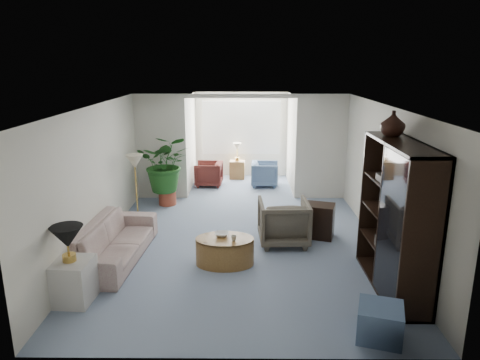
{
  "coord_description": "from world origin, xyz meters",
  "views": [
    {
      "loc": [
        0.06,
        -7.22,
        3.21
      ],
      "look_at": [
        0.0,
        0.6,
        1.1
      ],
      "focal_mm": 32.89,
      "sensor_mm": 36.0,
      "label": 1
    }
  ],
  "objects_px": {
    "coffee_cup": "(234,238)",
    "cabinet_urn": "(393,124)",
    "coffee_table": "(225,251)",
    "coffee_bowl": "(222,234)",
    "end_table": "(72,281)",
    "sunroom_table": "(237,170)",
    "entertainment_cabinet": "(396,218)",
    "sunroom_chair_blue": "(265,174)",
    "floor_lamp": "(135,161)",
    "ottoman": "(380,322)",
    "plant_pot": "(168,198)",
    "framed_picture": "(388,156)",
    "side_table_dark": "(319,221)",
    "sunroom_chair_maroon": "(209,174)",
    "table_lamp": "(67,237)",
    "sofa": "(114,241)",
    "wingback_chair": "(283,222)"
  },
  "relations": [
    {
      "from": "table_lamp",
      "to": "coffee_bowl",
      "type": "xyz_separation_m",
      "value": [
        2.0,
        1.28,
        -0.47
      ]
    },
    {
      "from": "cabinet_urn",
      "to": "sunroom_table",
      "type": "distance_m",
      "value": 6.51
    },
    {
      "from": "coffee_cup",
      "to": "cabinet_urn",
      "type": "xyz_separation_m",
      "value": [
        2.32,
        -0.13,
        1.85
      ]
    },
    {
      "from": "coffee_cup",
      "to": "wingback_chair",
      "type": "distance_m",
      "value": 1.32
    },
    {
      "from": "coffee_bowl",
      "to": "entertainment_cabinet",
      "type": "bearing_deg",
      "value": -18.28
    },
    {
      "from": "end_table",
      "to": "plant_pot",
      "type": "xyz_separation_m",
      "value": [
        0.59,
        4.28,
        -0.14
      ]
    },
    {
      "from": "sofa",
      "to": "ottoman",
      "type": "distance_m",
      "value": 4.36
    },
    {
      "from": "side_table_dark",
      "to": "sunroom_chair_maroon",
      "type": "height_order",
      "value": "sunroom_chair_maroon"
    },
    {
      "from": "entertainment_cabinet",
      "to": "end_table",
      "type": "bearing_deg",
      "value": -174.4
    },
    {
      "from": "wingback_chair",
      "to": "side_table_dark",
      "type": "xyz_separation_m",
      "value": [
        0.7,
        0.3,
        -0.09
      ]
    },
    {
      "from": "end_table",
      "to": "coffee_bowl",
      "type": "height_order",
      "value": "end_table"
    },
    {
      "from": "end_table",
      "to": "sunroom_table",
      "type": "distance_m",
      "value": 6.99
    },
    {
      "from": "coffee_table",
      "to": "coffee_bowl",
      "type": "bearing_deg",
      "value": 116.57
    },
    {
      "from": "coffee_table",
      "to": "sunroom_table",
      "type": "distance_m",
      "value": 5.47
    },
    {
      "from": "framed_picture",
      "to": "end_table",
      "type": "height_order",
      "value": "framed_picture"
    },
    {
      "from": "cabinet_urn",
      "to": "ottoman",
      "type": "xyz_separation_m",
      "value": [
        -0.53,
        -1.75,
        -2.14
      ]
    },
    {
      "from": "floor_lamp",
      "to": "coffee_cup",
      "type": "height_order",
      "value": "floor_lamp"
    },
    {
      "from": "cabinet_urn",
      "to": "sunroom_chair_blue",
      "type": "distance_m",
      "value": 5.58
    },
    {
      "from": "entertainment_cabinet",
      "to": "floor_lamp",
      "type": "bearing_deg",
      "value": 147.16
    },
    {
      "from": "ottoman",
      "to": "plant_pot",
      "type": "relative_size",
      "value": 1.29
    },
    {
      "from": "coffee_table",
      "to": "entertainment_cabinet",
      "type": "relative_size",
      "value": 0.44
    },
    {
      "from": "floor_lamp",
      "to": "sunroom_table",
      "type": "xyz_separation_m",
      "value": [
        2.04,
        3.37,
        -1.0
      ]
    },
    {
      "from": "side_table_dark",
      "to": "sunroom_chair_maroon",
      "type": "xyz_separation_m",
      "value": [
        -2.36,
        3.54,
        0.0
      ]
    },
    {
      "from": "side_table_dark",
      "to": "ottoman",
      "type": "relative_size",
      "value": 1.24
    },
    {
      "from": "sofa",
      "to": "ottoman",
      "type": "bearing_deg",
      "value": -115.72
    },
    {
      "from": "sofa",
      "to": "plant_pot",
      "type": "distance_m",
      "value": 2.96
    },
    {
      "from": "side_table_dark",
      "to": "plant_pot",
      "type": "bearing_deg",
      "value": 148.88
    },
    {
      "from": "table_lamp",
      "to": "wingback_chair",
      "type": "bearing_deg",
      "value": 33.68
    },
    {
      "from": "coffee_cup",
      "to": "ottoman",
      "type": "bearing_deg",
      "value": -46.43
    },
    {
      "from": "coffee_bowl",
      "to": "cabinet_urn",
      "type": "xyz_separation_m",
      "value": [
        2.52,
        -0.33,
        1.87
      ]
    },
    {
      "from": "framed_picture",
      "to": "sofa",
      "type": "height_order",
      "value": "framed_picture"
    },
    {
      "from": "coffee_bowl",
      "to": "sunroom_chair_blue",
      "type": "xyz_separation_m",
      "value": [
        0.92,
        4.62,
        -0.15
      ]
    },
    {
      "from": "end_table",
      "to": "coffee_cup",
      "type": "bearing_deg",
      "value": 26.05
    },
    {
      "from": "cabinet_urn",
      "to": "sunroom_chair_maroon",
      "type": "bearing_deg",
      "value": 122.01
    },
    {
      "from": "coffee_cup",
      "to": "cabinet_urn",
      "type": "relative_size",
      "value": 0.25
    },
    {
      "from": "cabinet_urn",
      "to": "sunroom_table",
      "type": "height_order",
      "value": "cabinet_urn"
    },
    {
      "from": "end_table",
      "to": "plant_pot",
      "type": "bearing_deg",
      "value": 82.15
    },
    {
      "from": "sunroom_chair_maroon",
      "to": "sunroom_table",
      "type": "xyz_separation_m",
      "value": [
        0.75,
        0.75,
        -0.07
      ]
    },
    {
      "from": "coffee_table",
      "to": "coffee_bowl",
      "type": "height_order",
      "value": "coffee_bowl"
    },
    {
      "from": "coffee_cup",
      "to": "entertainment_cabinet",
      "type": "distance_m",
      "value": 2.47
    },
    {
      "from": "side_table_dark",
      "to": "cabinet_urn",
      "type": "relative_size",
      "value": 1.73
    },
    {
      "from": "floor_lamp",
      "to": "coffee_cup",
      "type": "xyz_separation_m",
      "value": [
        2.07,
        -2.2,
        -0.76
      ]
    },
    {
      "from": "floor_lamp",
      "to": "sunroom_chair_blue",
      "type": "relative_size",
      "value": 0.51
    },
    {
      "from": "plant_pot",
      "to": "coffee_cup",
      "type": "bearing_deg",
      "value": -63.3
    },
    {
      "from": "coffee_bowl",
      "to": "ottoman",
      "type": "height_order",
      "value": "coffee_bowl"
    },
    {
      "from": "cabinet_urn",
      "to": "plant_pot",
      "type": "relative_size",
      "value": 0.93
    },
    {
      "from": "ottoman",
      "to": "plant_pot",
      "type": "distance_m",
      "value": 6.11
    },
    {
      "from": "end_table",
      "to": "cabinet_urn",
      "type": "height_order",
      "value": "cabinet_urn"
    },
    {
      "from": "sunroom_chair_blue",
      "to": "floor_lamp",
      "type": "bearing_deg",
      "value": 136.45
    },
    {
      "from": "floor_lamp",
      "to": "framed_picture",
      "type": "bearing_deg",
      "value": -18.96
    }
  ]
}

